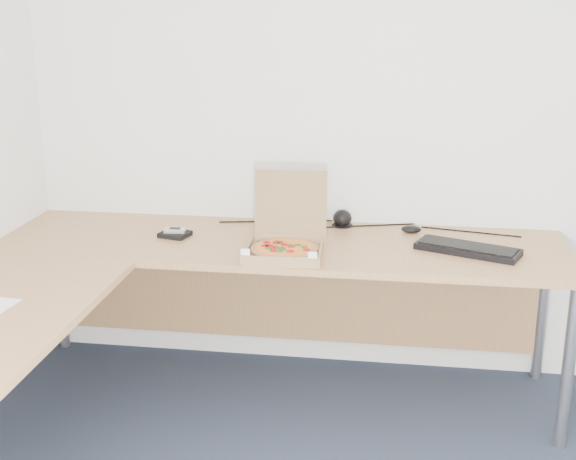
% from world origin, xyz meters
% --- Properties ---
extents(room_shell, '(3.50, 3.50, 2.50)m').
position_xyz_m(room_shell, '(0.00, 0.00, 1.25)').
color(room_shell, white).
rests_on(room_shell, ground).
extents(desk, '(2.50, 2.20, 0.73)m').
position_xyz_m(desk, '(-0.82, 0.97, 0.70)').
color(desk, '#B5824E').
rests_on(desk, ground).
extents(pizza_box, '(0.31, 0.36, 0.32)m').
position_xyz_m(pizza_box, '(-0.46, 1.23, 0.77)').
color(pizza_box, '#A27D4F').
rests_on(pizza_box, desk).
extents(drinking_glass, '(0.07, 0.07, 0.13)m').
position_xyz_m(drinking_glass, '(-0.37, 1.58, 0.80)').
color(drinking_glass, white).
rests_on(drinking_glass, desk).
extents(keyboard, '(0.45, 0.30, 0.03)m').
position_xyz_m(keyboard, '(0.30, 1.36, 0.74)').
color(keyboard, black).
rests_on(keyboard, desk).
extents(mouse, '(0.10, 0.07, 0.03)m').
position_xyz_m(mouse, '(0.07, 1.62, 0.75)').
color(mouse, black).
rests_on(mouse, desk).
extents(wallet, '(0.15, 0.13, 0.02)m').
position_xyz_m(wallet, '(-0.98, 1.40, 0.74)').
color(wallet, black).
rests_on(wallet, desk).
extents(phone, '(0.09, 0.05, 0.02)m').
position_xyz_m(phone, '(-0.98, 1.40, 0.76)').
color(phone, '#B2B5BA').
rests_on(phone, wallet).
extents(dome_speaker, '(0.10, 0.10, 0.08)m').
position_xyz_m(dome_speaker, '(-0.25, 1.68, 0.77)').
color(dome_speaker, black).
rests_on(dome_speaker, desk).
extents(cable_bundle, '(0.68, 0.14, 0.01)m').
position_xyz_m(cable_bundle, '(-0.17, 1.68, 0.73)').
color(cable_bundle, black).
rests_on(cable_bundle, desk).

